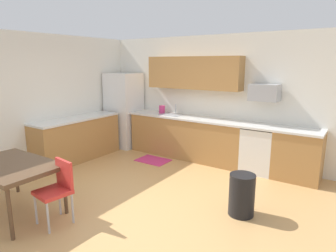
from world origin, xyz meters
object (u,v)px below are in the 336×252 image
object	(u,v)px
kettle	(162,110)
oven_range	(259,149)
trash_bin	(242,195)
dining_table	(11,168)
chair_near_table	(57,187)
refrigerator	(124,110)
microwave	(264,92)

from	to	relation	value
kettle	oven_range	bearing A→B (deg)	-1.21
oven_range	trash_bin	size ratio (longest dim) A/B	1.52
dining_table	kettle	world-z (taller)	kettle
chair_near_table	kettle	bearing A→B (deg)	101.92
refrigerator	dining_table	size ratio (longest dim) A/B	1.33
refrigerator	kettle	world-z (taller)	refrigerator
oven_range	microwave	world-z (taller)	microwave
oven_range	kettle	distance (m)	2.43
kettle	trash_bin	bearing A→B (deg)	-34.81
refrigerator	microwave	size ratio (longest dim) A/B	3.45
refrigerator	chair_near_table	world-z (taller)	refrigerator
trash_bin	kettle	distance (m)	3.36
dining_table	chair_near_table	world-z (taller)	chair_near_table
refrigerator	kettle	size ratio (longest dim) A/B	9.31
oven_range	chair_near_table	xyz separation A→B (m)	(-1.64, -3.39, 0.05)
dining_table	trash_bin	bearing A→B (deg)	32.92
oven_range	chair_near_table	size ratio (longest dim) A/B	1.07
oven_range	dining_table	bearing A→B (deg)	-123.70
chair_near_table	refrigerator	bearing A→B (deg)	118.80
oven_range	dining_table	xyz separation A→B (m)	(-2.39, -3.59, 0.22)
chair_near_table	trash_bin	bearing A→B (deg)	38.41
chair_near_table	trash_bin	world-z (taller)	chair_near_table
dining_table	chair_near_table	bearing A→B (deg)	14.93
trash_bin	microwave	bearing A→B (deg)	99.76
microwave	chair_near_table	bearing A→B (deg)	-115.18
refrigerator	oven_range	world-z (taller)	refrigerator
refrigerator	dining_table	world-z (taller)	refrigerator
microwave	dining_table	distance (m)	4.49
oven_range	kettle	world-z (taller)	kettle
refrigerator	trash_bin	xyz separation A→B (m)	(3.79, -1.75, -0.63)
chair_near_table	microwave	bearing A→B (deg)	64.82
oven_range	microwave	distance (m)	1.11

